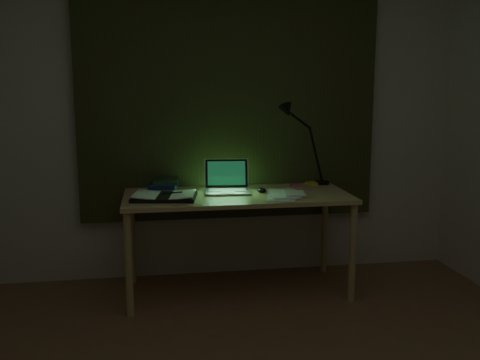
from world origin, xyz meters
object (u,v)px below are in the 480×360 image
object	(u,v)px
laptop	(227,177)
open_textbook	(165,196)
book_stack	(165,185)
desk	(237,243)
desk_lamp	(323,146)
loose_papers	(287,193)

from	to	relation	value
laptop	open_textbook	size ratio (longest dim) A/B	0.85
book_stack	laptop	bearing A→B (deg)	-19.11
desk	desk_lamp	size ratio (longest dim) A/B	2.63
desk	loose_papers	bearing A→B (deg)	-13.46
laptop	book_stack	size ratio (longest dim) A/B	1.57
laptop	desk_lamp	world-z (taller)	desk_lamp
loose_papers	laptop	bearing A→B (deg)	161.81
laptop	book_stack	distance (m)	0.46
loose_papers	desk_lamp	xyz separation A→B (m)	(0.36, 0.35, 0.28)
desk	book_stack	bearing A→B (deg)	157.95
desk	loose_papers	world-z (taller)	loose_papers
open_textbook	loose_papers	bearing A→B (deg)	8.79
desk	laptop	bearing A→B (deg)	140.78
desk	laptop	world-z (taller)	laptop
open_textbook	desk_lamp	xyz separation A→B (m)	(1.19, 0.34, 0.27)
book_stack	open_textbook	bearing A→B (deg)	-91.55
loose_papers	desk	bearing A→B (deg)	166.54
book_stack	loose_papers	distance (m)	0.87
book_stack	loose_papers	world-z (taller)	book_stack
open_textbook	book_stack	size ratio (longest dim) A/B	1.84
laptop	desk_lamp	bearing A→B (deg)	21.36
desk	desk_lamp	world-z (taller)	desk_lamp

